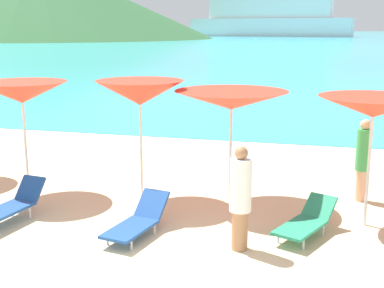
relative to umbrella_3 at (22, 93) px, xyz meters
name	(u,v)px	position (x,y,z in m)	size (l,w,h in m)	color
ground_plane	(233,146)	(3.28, 6.16, -2.28)	(50.00, 100.00, 0.30)	beige
ocean_water	(325,35)	(3.28, 226.14, -2.12)	(650.00, 440.00, 0.02)	#38B7CC
umbrella_3	(22,93)	(0.00, 0.00, 0.00)	(1.94, 1.94, 2.35)	silver
umbrella_4	(140,93)	(2.42, 0.34, 0.03)	(1.77, 1.77, 2.41)	silver
umbrella_5	(231,100)	(4.21, 0.55, -0.08)	(2.30, 2.30, 2.23)	silver
umbrella_6	(373,107)	(6.77, -0.11, -0.03)	(2.02, 2.02, 2.29)	silver
lounge_chair_0	(306,221)	(5.78, -0.89, -1.87)	(1.05, 1.54, 0.56)	#268C66
lounge_chair_2	(138,220)	(3.04, -1.57, -1.87)	(0.79, 1.55, 0.61)	#1E478C
lounge_chair_4	(9,206)	(0.60, -1.58, -1.82)	(0.73, 1.67, 0.67)	#1E478C
beachgoer_0	(240,196)	(4.79, -1.70, -1.25)	(0.34, 0.34, 1.67)	#A3704C
beachgoer_1	(363,158)	(6.76, 1.26, -1.24)	(0.30, 0.30, 1.67)	#DBAA84
cruise_ship	(270,13)	(-16.46, 188.94, 6.30)	(60.28, 17.90, 21.92)	white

